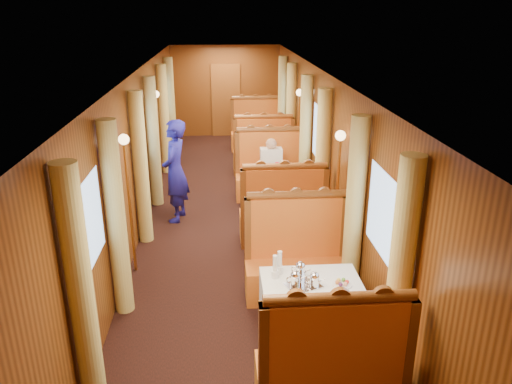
{
  "coord_description": "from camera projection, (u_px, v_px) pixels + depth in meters",
  "views": [
    {
      "loc": [
        -0.16,
        -8.03,
        3.46
      ],
      "look_at": [
        0.3,
        -1.56,
        1.05
      ],
      "focal_mm": 35.0,
      "sensor_mm": 36.0,
      "label": 1
    }
  ],
  "objects": [
    {
      "name": "window_right_far",
      "position": [
        291.0,
        99.0,
        11.59
      ],
      "size": [
        0.01,
        1.2,
        0.9
      ],
      "primitive_type": null,
      "rotation": [
        1.57,
        0.0,
        -1.57
      ],
      "color": "#87ADDD",
      "rests_on": "wall_right"
    },
    {
      "name": "banquette_far_aft",
      "position": [
        256.0,
        132.0,
        12.85
      ],
      "size": [
        1.3,
        0.55,
        1.34
      ],
      "color": "#BE3C15",
      "rests_on": "floor"
    },
    {
      "name": "window_right_mid",
      "position": [
        320.0,
        135.0,
        8.32
      ],
      "size": [
        0.01,
        1.2,
        0.9
      ],
      "primitive_type": null,
      "rotation": [
        1.57,
        0.0,
        -1.57
      ],
      "color": "#87ADDD",
      "rests_on": "wall_right"
    },
    {
      "name": "cup_inboard",
      "position": [
        275.0,
        269.0,
        5.28
      ],
      "size": [
        0.08,
        0.08,
        0.26
      ],
      "rotation": [
        0.0,
        0.0,
        0.4
      ],
      "color": "white",
      "rests_on": "table_near"
    },
    {
      "name": "curtain_left_mid_a",
      "position": [
        141.0,
        169.0,
        7.49
      ],
      "size": [
        0.22,
        0.22,
        2.35
      ],
      "primitive_type": "cylinder",
      "color": "#D9CA6F",
      "rests_on": "floor"
    },
    {
      "name": "curtain_right_mid_b",
      "position": [
        305.0,
        140.0,
        9.14
      ],
      "size": [
        0.22,
        0.22,
        2.35
      ],
      "primitive_type": "cylinder",
      "color": "#D9CA6F",
      "rests_on": "floor"
    },
    {
      "name": "curtain_left_far_a",
      "position": [
        164.0,
        120.0,
        10.76
      ],
      "size": [
        0.22,
        0.22,
        2.35
      ],
      "primitive_type": "cylinder",
      "color": "#D9CA6F",
      "rests_on": "floor"
    },
    {
      "name": "window_left_mid",
      "position": [
        140.0,
        138.0,
        8.12
      ],
      "size": [
        0.01,
        1.2,
        0.9
      ],
      "primitive_type": null,
      "rotation": [
        1.57,
        0.0,
        1.57
      ],
      "color": "#87ADDD",
      "rests_on": "wall_left"
    },
    {
      "name": "banquette_mid_fwd",
      "position": [
        282.0,
        217.0,
        7.68
      ],
      "size": [
        1.3,
        0.55,
        1.34
      ],
      "color": "#BE3C15",
      "rests_on": "floor"
    },
    {
      "name": "sconce_right_fore",
      "position": [
        338.0,
        172.0,
        6.7
      ],
      "size": [
        0.14,
        0.14,
        1.95
      ],
      "color": "#BF8C3F",
      "rests_on": "floor"
    },
    {
      "name": "teapot_right",
      "position": [
        314.0,
        282.0,
        5.11
      ],
      "size": [
        0.19,
        0.17,
        0.13
      ],
      "primitive_type": null,
      "rotation": [
        0.0,
        0.0,
        -0.29
      ],
      "color": "silver",
      "rests_on": "tea_tray"
    },
    {
      "name": "banquette_near_aft",
      "position": [
        296.0,
        263.0,
        6.3
      ],
      "size": [
        1.3,
        0.55,
        1.34
      ],
      "color": "#BE3C15",
      "rests_on": "floor"
    },
    {
      "name": "banquette_mid_aft",
      "position": [
        270.0,
        175.0,
        9.57
      ],
      "size": [
        1.3,
        0.55,
        1.34
      ],
      "color": "#BE3C15",
      "rests_on": "floor"
    },
    {
      "name": "curtain_right_mid_a",
      "position": [
        322.0,
        165.0,
        7.68
      ],
      "size": [
        0.22,
        0.22,
        2.35
      ],
      "primitive_type": "cylinder",
      "color": "#D9CA6F",
      "rests_on": "floor"
    },
    {
      "name": "curtain_right_near_a",
      "position": [
        399.0,
        283.0,
        4.41
      ],
      "size": [
        0.22,
        0.22,
        2.35
      ],
      "primitive_type": "cylinder",
      "color": "#D9CA6F",
      "rests_on": "floor"
    },
    {
      "name": "teapot_back",
      "position": [
        300.0,
        272.0,
        5.29
      ],
      "size": [
        0.21,
        0.19,
        0.14
      ],
      "primitive_type": null,
      "rotation": [
        0.0,
        0.0,
        -0.37
      ],
      "color": "silver",
      "rests_on": "tea_tray"
    },
    {
      "name": "doorway_far",
      "position": [
        226.0,
        100.0,
        13.96
      ],
      "size": [
        0.8,
        0.04,
        2.0
      ],
      "primitive_type": "cube",
      "color": "brown",
      "rests_on": "floor"
    },
    {
      "name": "curtain_left_near_a",
      "position": [
        81.0,
        295.0,
        4.22
      ],
      "size": [
        0.22,
        0.22,
        2.35
      ],
      "primitive_type": "cylinder",
      "color": "#D9CA6F",
      "rests_on": "floor"
    },
    {
      "name": "tea_tray",
      "position": [
        303.0,
        286.0,
        5.15
      ],
      "size": [
        0.42,
        0.38,
        0.01
      ],
      "primitive_type": "cube",
      "rotation": [
        0.0,
        0.0,
        0.42
      ],
      "color": "silver",
      "rests_on": "table_near"
    },
    {
      "name": "table_near",
      "position": [
        310.0,
        312.0,
        5.37
      ],
      "size": [
        1.05,
        0.72,
        0.75
      ],
      "primitive_type": "cube",
      "color": "white",
      "rests_on": "floor"
    },
    {
      "name": "banquette_far_fwd",
      "position": [
        263.0,
        154.0,
        10.95
      ],
      "size": [
        1.3,
        0.55,
        1.34
      ],
      "color": "#BE3C15",
      "rests_on": "floor"
    },
    {
      "name": "curtain_right_far_b",
      "position": [
        282.0,
        105.0,
        12.41
      ],
      "size": [
        0.22,
        0.22,
        2.35
      ],
      "primitive_type": "cylinder",
      "color": "#D9CA6F",
      "rests_on": "floor"
    },
    {
      "name": "rose_vase_far",
      "position": [
        259.0,
        121.0,
        11.76
      ],
      "size": [
        0.06,
        0.06,
        0.36
      ],
      "rotation": [
        0.0,
        0.0,
        0.15
      ],
      "color": "silver",
      "rests_on": "table_far"
    },
    {
      "name": "window_left_far",
      "position": [
        162.0,
        101.0,
        11.39
      ],
      "size": [
        0.01,
        1.2,
        0.9
      ],
      "primitive_type": null,
      "rotation": [
        1.57,
        0.0,
        1.57
      ],
      "color": "#87ADDD",
      "rests_on": "wall_left"
    },
    {
      "name": "sconce_left_aft",
      "position": [
        158.0,
        120.0,
        9.78
      ],
      "size": [
        0.14,
        0.14,
        1.95
      ],
      "color": "#BF8C3F",
      "rests_on": "floor"
    },
    {
      "name": "curtain_left_near_b",
      "position": [
        116.0,
        221.0,
        5.68
      ],
      "size": [
        0.22,
        0.22,
        2.35
      ],
      "primitive_type": "cylinder",
      "color": "#D9CA6F",
      "rests_on": "floor"
    },
    {
      "name": "fruit_plate",
      "position": [
        342.0,
        283.0,
        5.17
      ],
      "size": [
        0.21,
        0.21,
        0.05
      ],
      "rotation": [
        0.0,
        0.0,
        0.22
      ],
      "color": "white",
      "rests_on": "table_near"
    },
    {
      "name": "curtain_right_near_b",
      "position": [
        354.0,
        214.0,
        5.86
      ],
      "size": [
        0.22,
        0.22,
        2.35
      ],
      "primitive_type": "cylinder",
      "color": "#D9CA6F",
      "rests_on": "floor"
    },
    {
      "name": "steward",
      "position": [
        175.0,
        171.0,
        8.36
      ],
      "size": [
        0.52,
        0.7,
        1.75
      ],
      "primitive_type": "imported",
      "rotation": [
        0.0,
        0.0,
        -1.74
      ],
      "color": "navy",
      "rests_on": "floor"
    },
    {
      "name": "floor",
      "position": [
        232.0,
        218.0,
        8.72
      ],
      "size": [
        3.0,
        12.0,
        0.01
      ],
      "primitive_type": null,
      "color": "black",
      "rests_on": "ground"
    },
    {
      "name": "window_left_near",
      "position": [
        87.0,
        227.0,
        4.85
      ],
      "size": [
        0.01,
        1.2,
        0.9
      ],
      "primitive_type": null,
      "rotation": [
        1.57,
        0.0,
        1.57
      ],
      "color": "#87ADDD",
      "rests_on": "wall_left"
    },
    {
      "name": "wall_far",
      "position": [
        226.0,
        91.0,
        13.9
      ],
      "size": [
        3.0,
        0.01,
        2.5
      ],
      "primitive_type": null,
      "rotation": [
        1.57,
        0.0,
        0.0
      ],
      "color": "brown",
      "rests_on": "floor"
    },
    {
      "name": "table_far",
      "position": [
        259.0,
        144.0,
        11.92
      ],
      "size": [
        1.05,
        0.72,
        0.75
      ],
      "primitive_type": "cube",
      "color": "white",
      "rests_on": "floor"
    },
    {
      "name": "curtain_left_far_b",
      "position": [
        171.0,
        106.0,
        12.22
      ],
      "size": [
        0.22,
        0.22,
        2.35
      ],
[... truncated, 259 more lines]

